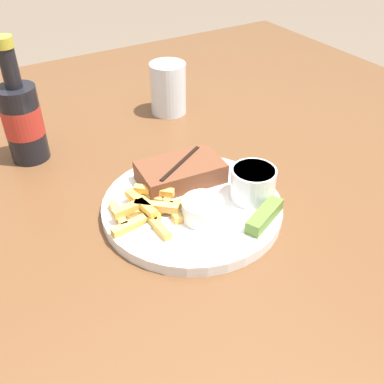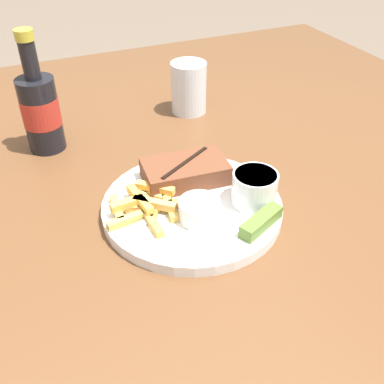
% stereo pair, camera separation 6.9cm
% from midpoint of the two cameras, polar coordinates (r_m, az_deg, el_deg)
% --- Properties ---
extents(dining_table, '(1.51, 1.53, 0.73)m').
position_cam_midpoint_polar(dining_table, '(0.74, 2.65, -5.85)').
color(dining_table, brown).
rests_on(dining_table, ground_plane).
extents(dinner_plate, '(0.28, 0.28, 0.02)m').
position_cam_midpoint_polar(dinner_plate, '(0.70, 2.79, -2.00)').
color(dinner_plate, white).
rests_on(dinner_plate, dining_table).
extents(steak_portion, '(0.14, 0.09, 0.04)m').
position_cam_midpoint_polar(steak_portion, '(0.74, 1.79, 2.54)').
color(steak_portion, brown).
rests_on(steak_portion, dinner_plate).
extents(fries_pile, '(0.14, 0.13, 0.02)m').
position_cam_midpoint_polar(fries_pile, '(0.68, -2.83, -1.79)').
color(fries_pile, '#EFAB55').
rests_on(fries_pile, dinner_plate).
extents(coleslaw_cup, '(0.07, 0.07, 0.05)m').
position_cam_midpoint_polar(coleslaw_cup, '(0.69, 10.78, 0.60)').
color(coleslaw_cup, white).
rests_on(coleslaw_cup, dinner_plate).
extents(dipping_sauce_cup, '(0.06, 0.06, 0.03)m').
position_cam_midpoint_polar(dipping_sauce_cup, '(0.66, 3.94, -2.32)').
color(dipping_sauce_cup, silver).
rests_on(dipping_sauce_cup, dinner_plate).
extents(pickle_spear, '(0.08, 0.05, 0.02)m').
position_cam_midpoint_polar(pickle_spear, '(0.66, 11.75, -3.81)').
color(pickle_spear, '#567A2D').
rests_on(pickle_spear, dinner_plate).
extents(fork_utensil, '(0.13, 0.04, 0.00)m').
position_cam_midpoint_polar(fork_utensil, '(0.66, -2.16, -3.61)').
color(fork_utensil, '#B7B7BC').
rests_on(fork_utensil, dinner_plate).
extents(beer_bottle, '(0.07, 0.07, 0.22)m').
position_cam_midpoint_polar(beer_bottle, '(0.87, -16.55, 9.93)').
color(beer_bottle, black).
rests_on(beer_bottle, dining_table).
extents(drinking_glass, '(0.08, 0.08, 0.11)m').
position_cam_midpoint_polar(drinking_glass, '(0.98, 1.62, 13.05)').
color(drinking_glass, silver).
rests_on(drinking_glass, dining_table).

